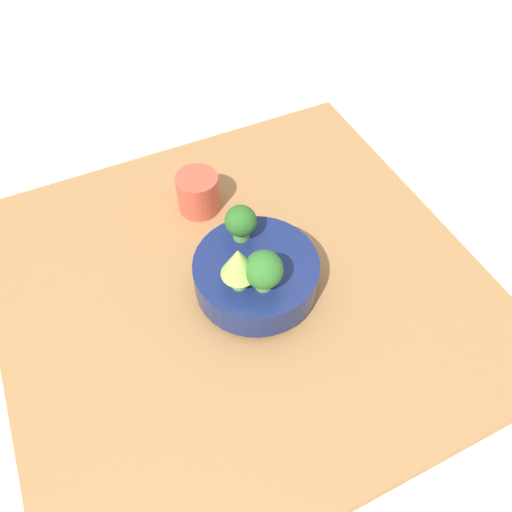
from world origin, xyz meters
TOP-DOWN VIEW (x-y plane):
  - ground_plane at (0.00, 0.00)m, footprint 6.00×6.00m
  - table at (0.00, 0.00)m, footprint 0.82×0.85m
  - bowl at (0.03, 0.02)m, footprint 0.22×0.22m
  - broccoli_floret_left at (-0.04, 0.02)m, footprint 0.06×0.06m
  - broccoli_floret_right at (0.07, 0.01)m, footprint 0.06×0.06m
  - romanesco_piece_near at (0.05, -0.03)m, footprint 0.06×0.06m
  - cup at (-0.21, 0.00)m, footprint 0.08×0.08m

SIDE VIEW (x-z plane):
  - ground_plane at x=0.00m, z-range 0.00..0.00m
  - table at x=0.00m, z-range 0.00..0.04m
  - cup at x=-0.21m, z-range 0.04..0.13m
  - bowl at x=0.03m, z-range 0.05..0.12m
  - broccoli_floret_left at x=-0.04m, z-range 0.12..0.19m
  - broccoli_floret_right at x=0.07m, z-range 0.12..0.20m
  - romanesco_piece_near at x=0.05m, z-range 0.13..0.22m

